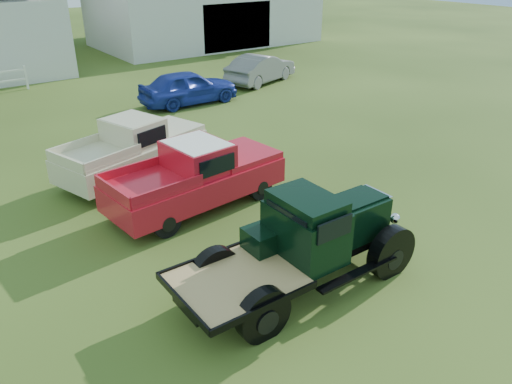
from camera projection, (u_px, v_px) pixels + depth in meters
ground at (278, 250)px, 12.11m from camera, size 120.00×120.00×0.00m
shed_right at (205, 8)px, 38.04m from camera, size 16.80×9.20×5.20m
vintage_flatbed at (301, 243)px, 10.41m from camera, size 5.38×2.14×2.13m
red_pickup at (196, 175)px, 13.79m from camera, size 5.44×2.57×1.92m
white_pickup at (133, 149)px, 15.72m from camera, size 5.40×3.35×1.86m
misc_car_blue at (189, 87)px, 23.36m from camera, size 4.67×1.95×1.58m
misc_car_grey at (261, 69)px, 27.12m from camera, size 4.91×3.07×1.53m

